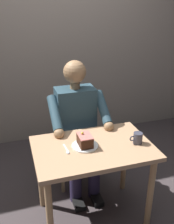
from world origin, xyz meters
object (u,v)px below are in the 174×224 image
object	(u,v)px
cake_slice	(85,140)
coffee_cup	(138,138)
seated_person	(78,127)
dining_table	(93,158)
dessert_spoon	(67,150)
chair	(74,134)

from	to	relation	value
cake_slice	coffee_cup	size ratio (longest dim) A/B	1.33
cake_slice	seated_person	bearing A→B (deg)	-97.88
dining_table	dessert_spoon	bearing A→B (deg)	1.04
seated_person	dessert_spoon	bearing A→B (deg)	65.41
cake_slice	coffee_cup	distance (m)	0.42
cake_slice	dessert_spoon	world-z (taller)	cake_slice
chair	coffee_cup	size ratio (longest dim) A/B	8.23
chair	coffee_cup	xyz separation A→B (m)	(-0.35, 0.68, 0.27)
chair	cake_slice	distance (m)	0.66
seated_person	cake_slice	size ratio (longest dim) A/B	8.84
cake_slice	coffee_cup	bearing A→B (deg)	169.15
chair	seated_person	world-z (taller)	seated_person
dining_table	chair	size ratio (longest dim) A/B	1.05
chair	cake_slice	xyz separation A→B (m)	(0.06, 0.60, 0.27)
seated_person	coffee_cup	xyz separation A→B (m)	(-0.35, 0.51, 0.10)
coffee_cup	dessert_spoon	world-z (taller)	coffee_cup
cake_slice	dessert_spoon	xyz separation A→B (m)	(0.15, 0.02, -0.05)
seated_person	coffee_cup	size ratio (longest dim) A/B	11.74
dining_table	seated_person	distance (m)	0.45
dining_table	seated_person	xyz separation A→B (m)	(0.00, -0.45, 0.05)
dining_table	chair	xyz separation A→B (m)	(0.00, -0.62, -0.12)
seated_person	cake_slice	distance (m)	0.45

